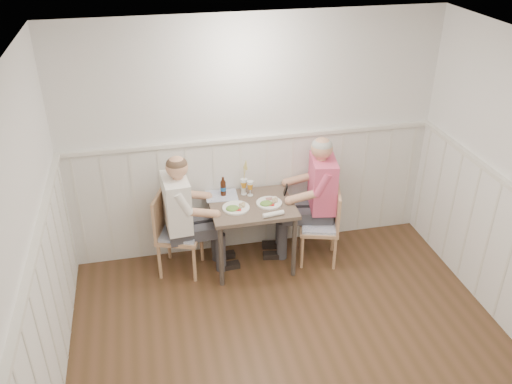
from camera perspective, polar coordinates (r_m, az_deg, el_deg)
room_shell at (r=3.71m, az=7.05°, el=-4.83°), size 4.04×4.54×2.60m
wainscot at (r=4.72m, az=3.75°, el=-8.67°), size 4.00×4.49×1.34m
dining_table at (r=5.65m, az=-0.44°, el=-2.19°), size 0.87×0.70×0.75m
chair_right at (r=5.85m, az=7.18°, el=-3.28°), size 0.50×0.50×0.86m
chair_left at (r=5.71m, az=-8.62°, el=-4.00°), size 0.55×0.55×0.91m
man_in_pink at (r=5.90m, az=6.44°, el=-1.48°), size 0.71×0.50×1.42m
diner_cream at (r=5.63m, az=-7.74°, el=-3.45°), size 0.66×0.46×1.38m
plate_man at (r=5.59m, az=1.33°, el=-1.09°), size 0.27×0.27×0.07m
plate_diner at (r=5.50m, az=-2.24°, el=-1.63°), size 0.28×0.28×0.07m
beer_glass_a at (r=5.70m, az=-0.62°, el=0.64°), size 0.07×0.07×0.17m
beer_glass_b at (r=5.72m, az=-1.30°, el=0.85°), size 0.07×0.07×0.18m
beer_bottle at (r=5.72m, az=-3.48°, el=0.48°), size 0.06×0.06×0.22m
rolled_napkin at (r=5.38m, az=1.84°, el=-2.34°), size 0.22×0.08×0.05m
grass_vase at (r=5.70m, az=-1.36°, el=1.42°), size 0.05×0.05×0.41m
gingham_mat at (r=5.76m, az=-3.65°, el=-0.37°), size 0.35×0.28×0.01m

